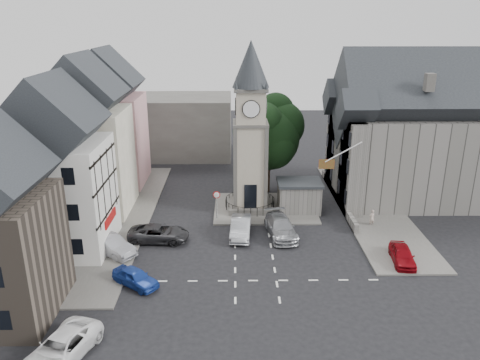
{
  "coord_description": "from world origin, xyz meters",
  "views": [
    {
      "loc": [
        -1.52,
        -35.16,
        18.16
      ],
      "look_at": [
        -1.02,
        5.0,
        4.1
      ],
      "focal_mm": 35.0,
      "sensor_mm": 36.0,
      "label": 1
    }
  ],
  "objects_px": {
    "car_west_blue": "(135,277)",
    "pedestrian": "(372,218)",
    "stone_shelter": "(299,196)",
    "car_east_red": "(402,255)",
    "clock_tower": "(250,129)"
  },
  "relations": [
    {
      "from": "stone_shelter",
      "to": "pedestrian",
      "type": "relative_size",
      "value": 2.7
    },
    {
      "from": "stone_shelter",
      "to": "car_west_blue",
      "type": "relative_size",
      "value": 1.15
    },
    {
      "from": "car_east_red",
      "to": "pedestrian",
      "type": "distance_m",
      "value": 6.83
    },
    {
      "from": "car_east_red",
      "to": "clock_tower",
      "type": "bearing_deg",
      "value": 142.79
    },
    {
      "from": "pedestrian",
      "to": "car_east_red",
      "type": "bearing_deg",
      "value": 73.06
    },
    {
      "from": "stone_shelter",
      "to": "car_east_red",
      "type": "distance_m",
      "value": 12.49
    },
    {
      "from": "stone_shelter",
      "to": "pedestrian",
      "type": "xyz_separation_m",
      "value": [
        6.21,
        -3.69,
        -0.75
      ]
    },
    {
      "from": "stone_shelter",
      "to": "car_east_red",
      "type": "bearing_deg",
      "value": -57.46
    },
    {
      "from": "car_west_blue",
      "to": "pedestrian",
      "type": "bearing_deg",
      "value": -27.03
    },
    {
      "from": "clock_tower",
      "to": "stone_shelter",
      "type": "relative_size",
      "value": 3.78
    },
    {
      "from": "car_east_red",
      "to": "car_west_blue",
      "type": "bearing_deg",
      "value": -165.02
    },
    {
      "from": "car_east_red",
      "to": "pedestrian",
      "type": "bearing_deg",
      "value": 100.6
    },
    {
      "from": "stone_shelter",
      "to": "pedestrian",
      "type": "distance_m",
      "value": 7.26
    },
    {
      "from": "stone_shelter",
      "to": "car_east_red",
      "type": "height_order",
      "value": "stone_shelter"
    },
    {
      "from": "car_west_blue",
      "to": "pedestrian",
      "type": "relative_size",
      "value": 2.36
    }
  ]
}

